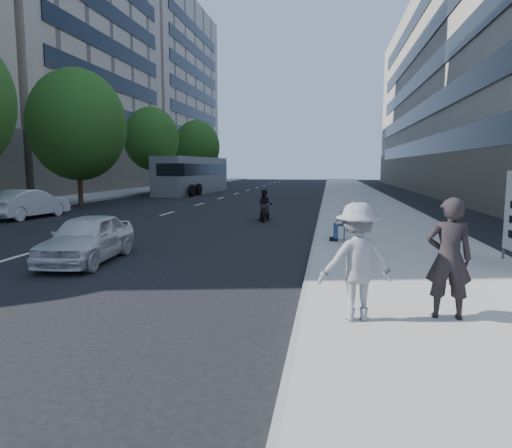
% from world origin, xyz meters
% --- Properties ---
extents(ground, '(160.00, 160.00, 0.00)m').
position_xyz_m(ground, '(0.00, 0.00, 0.00)').
color(ground, black).
rests_on(ground, ground).
extents(near_sidewalk, '(5.00, 120.00, 0.15)m').
position_xyz_m(near_sidewalk, '(4.00, 20.00, 0.07)').
color(near_sidewalk, '#A8A69D').
rests_on(near_sidewalk, ground).
extents(far_sidewalk, '(4.50, 120.00, 0.15)m').
position_xyz_m(far_sidewalk, '(-16.75, 20.00, 0.07)').
color(far_sidewalk, '#A8A69D').
rests_on(far_sidewalk, ground).
extents(far_bldg_mid, '(22.00, 26.00, 34.00)m').
position_xyz_m(far_bldg_mid, '(-30.00, 34.00, 17.00)').
color(far_bldg_mid, '#BCAA8D').
rests_on(far_bldg_mid, ground).
extents(far_bldg_north, '(22.00, 28.00, 28.00)m').
position_xyz_m(far_bldg_north, '(-30.00, 62.00, 14.00)').
color(far_bldg_north, '#BCAA8D').
rests_on(far_bldg_north, ground).
extents(tree_far_c, '(6.00, 6.00, 8.47)m').
position_xyz_m(tree_far_c, '(-13.70, 18.00, 5.02)').
color(tree_far_c, '#382616').
rests_on(tree_far_c, ground).
extents(tree_far_d, '(4.80, 4.80, 7.65)m').
position_xyz_m(tree_far_d, '(-13.70, 30.00, 4.89)').
color(tree_far_d, '#382616').
rests_on(tree_far_d, ground).
extents(tree_far_e, '(5.40, 5.40, 7.89)m').
position_xyz_m(tree_far_e, '(-13.70, 44.00, 4.78)').
color(tree_far_e, '#382616').
rests_on(tree_far_e, ground).
extents(seated_protester, '(0.83, 1.12, 1.31)m').
position_xyz_m(seated_protester, '(2.43, 5.54, 0.87)').
color(seated_protester, navy).
rests_on(seated_protester, near_sidewalk).
extents(jogger, '(1.29, 0.96, 1.77)m').
position_xyz_m(jogger, '(2.30, -1.92, 1.04)').
color(jogger, gray).
rests_on(jogger, near_sidewalk).
extents(pedestrian_woman, '(0.70, 0.49, 1.85)m').
position_xyz_m(pedestrian_woman, '(3.67, -1.64, 1.07)').
color(pedestrian_woman, black).
rests_on(pedestrian_woman, near_sidewalk).
extents(white_sedan_near, '(1.73, 3.72, 1.23)m').
position_xyz_m(white_sedan_near, '(-4.26, 2.00, 0.62)').
color(white_sedan_near, silver).
rests_on(white_sedan_near, ground).
extents(white_sedan_mid, '(1.95, 4.30, 1.37)m').
position_xyz_m(white_sedan_mid, '(-12.30, 10.94, 0.68)').
color(white_sedan_mid, silver).
rests_on(white_sedan_mid, ground).
extents(motorcycle, '(0.72, 2.04, 1.42)m').
position_xyz_m(motorcycle, '(-1.00, 11.70, 0.64)').
color(motorcycle, black).
rests_on(motorcycle, ground).
extents(bus, '(3.72, 12.26, 3.30)m').
position_xyz_m(bus, '(-10.48, 31.72, 1.64)').
color(bus, slate).
rests_on(bus, ground).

